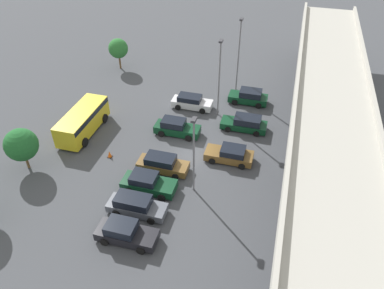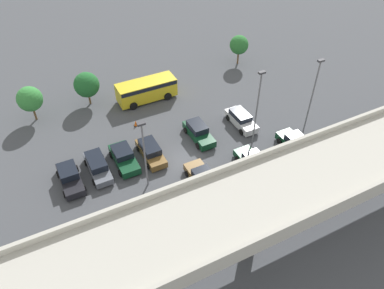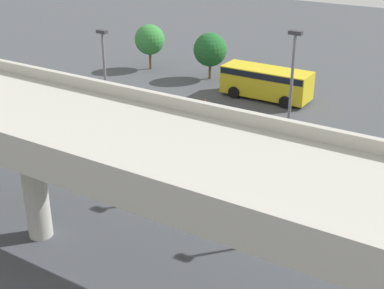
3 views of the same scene
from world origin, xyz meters
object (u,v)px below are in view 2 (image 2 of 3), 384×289
at_px(parked_car_1, 241,119).
at_px(tree_front_right, 30,99).
at_px(shuttle_bus, 146,89).
at_px(parked_car_5, 151,151).
at_px(traffic_cone, 136,123).
at_px(parked_car_4, 203,178).
at_px(parked_car_7, 97,166).
at_px(parked_car_6, 124,157).
at_px(lamp_post_mid_lot, 258,104).
at_px(lamp_post_by_overpass, 313,92).
at_px(tree_front_left, 239,45).
at_px(parked_car_8, 70,177).
at_px(tree_front_centre, 87,85).
at_px(lamp_post_near_aisle, 144,150).
at_px(parked_car_0, 296,143).
at_px(parked_car_2, 255,163).
at_px(parked_car_3, 198,132).

bearing_deg(parked_car_1, tree_front_right, -119.29).
bearing_deg(shuttle_bus, parked_car_5, 70.29).
bearing_deg(traffic_cone, shuttle_bus, -125.63).
relative_size(parked_car_4, parked_car_7, 0.94).
bearing_deg(parked_car_6, lamp_post_mid_lot, 76.33).
height_order(parked_car_5, tree_front_right, tree_front_right).
xyz_separation_m(parked_car_5, lamp_post_mid_lot, (-10.67, 2.90, 4.33)).
height_order(lamp_post_by_overpass, tree_front_left, lamp_post_by_overpass).
xyz_separation_m(parked_car_8, tree_front_centre, (-5.25, -12.15, 1.95)).
height_order(parked_car_4, parked_car_8, parked_car_8).
relative_size(tree_front_right, traffic_cone, 6.13).
bearing_deg(shuttle_bus, lamp_post_near_aisle, 68.45).
height_order(parked_car_0, tree_front_centre, tree_front_centre).
xyz_separation_m(parked_car_0, lamp_post_mid_lot, (3.43, -2.98, 4.29)).
bearing_deg(parked_car_2, parked_car_0, -85.44).
bearing_deg(traffic_cone, lamp_post_near_aisle, 76.57).
relative_size(parked_car_3, lamp_post_mid_lot, 0.54).
relative_size(parked_car_6, tree_front_centre, 1.13).
bearing_deg(parked_car_5, parked_car_6, -97.65).
distance_m(shuttle_bus, lamp_post_near_aisle, 14.73).
bearing_deg(parked_car_5, tree_front_left, 124.08).
bearing_deg(lamp_post_near_aisle, parked_car_4, 154.50).
bearing_deg(lamp_post_by_overpass, parked_car_3, -21.50).
xyz_separation_m(parked_car_7, tree_front_right, (4.05, -11.57, 2.10)).
bearing_deg(parked_car_6, tree_front_centre, -178.68).
relative_size(lamp_post_by_overpass, tree_front_right, 2.08).
bearing_deg(lamp_post_near_aisle, parked_car_7, -45.90).
distance_m(parked_car_5, lamp_post_mid_lot, 11.88).
bearing_deg(traffic_cone, lamp_post_mid_lot, 140.48).
distance_m(tree_front_right, traffic_cone, 12.10).
height_order(parked_car_1, tree_front_centre, tree_front_centre).
relative_size(tree_front_centre, tree_front_right, 0.98).
bearing_deg(lamp_post_mid_lot, lamp_post_near_aisle, 2.70).
bearing_deg(traffic_cone, parked_car_8, 32.23).
bearing_deg(parked_car_6, parked_car_3, 90.60).
bearing_deg(shuttle_bus, parked_car_3, 103.36).
bearing_deg(parked_car_6, parked_car_5, 82.35).
distance_m(parked_car_6, lamp_post_mid_lot, 14.49).
bearing_deg(shuttle_bus, parked_car_4, 88.10).
height_order(parked_car_4, parked_car_6, parked_car_6).
bearing_deg(parked_car_8, parked_car_5, 89.54).
height_order(lamp_post_mid_lot, tree_front_centre, lamp_post_mid_lot).
height_order(shuttle_bus, lamp_post_near_aisle, lamp_post_near_aisle).
height_order(parked_car_0, traffic_cone, parked_car_0).
bearing_deg(lamp_post_mid_lot, parked_car_6, -13.67).
distance_m(parked_car_1, lamp_post_mid_lot, 5.41).
bearing_deg(parked_car_5, traffic_cone, 175.70).
height_order(tree_front_left, tree_front_right, tree_front_right).
distance_m(parked_car_7, traffic_cone, 7.87).
bearing_deg(lamp_post_near_aisle, parked_car_0, 171.39).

